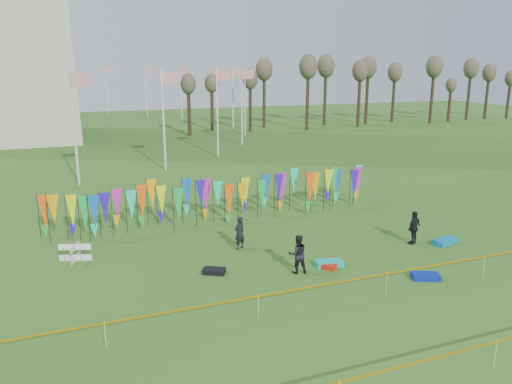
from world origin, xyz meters
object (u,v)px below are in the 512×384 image
object	(u,v)px
kite_bag_blue	(425,276)
kite_bag_black	(214,271)
box_kite	(75,252)
kite_bag_turquoise	(329,263)
person_right	(414,228)
person_mid	(298,254)
kite_bag_red	(332,264)
person_left	(239,233)
kite_bag_teal	(445,241)

from	to	relation	value
kite_bag_blue	kite_bag_black	bearing A→B (deg)	155.04
kite_bag_blue	box_kite	bearing A→B (deg)	151.37
kite_bag_turquoise	kite_bag_black	bearing A→B (deg)	168.19
person_right	box_kite	bearing A→B (deg)	-35.56
kite_bag_turquoise	kite_bag_blue	world-z (taller)	kite_bag_turquoise
kite_bag_blue	person_mid	bearing A→B (deg)	151.54
person_mid	kite_bag_black	xyz separation A→B (m)	(-3.21, 1.15, -0.71)
person_mid	kite_bag_red	xyz separation A→B (m)	(1.68, 0.09, -0.71)
box_kite	person_left	size ratio (longest dim) A/B	0.51
person_right	kite_bag_black	world-z (taller)	person_right
kite_bag_teal	kite_bag_blue	bearing A→B (deg)	-140.65
kite_bag_turquoise	kite_bag_blue	size ratio (longest dim) A/B	1.08
box_kite	kite_bag_teal	bearing A→B (deg)	-14.04
person_mid	kite_bag_teal	distance (m)	8.10
person_left	person_right	bearing A→B (deg)	138.83
kite_bag_red	kite_bag_teal	world-z (taller)	kite_bag_teal
kite_bag_turquoise	kite_bag_black	xyz separation A→B (m)	(-4.79, 1.00, -0.01)
person_right	kite_bag_red	xyz separation A→B (m)	(-4.95, -0.97, -0.71)
kite_bag_red	kite_bag_teal	distance (m)	6.39
person_right	kite_bag_blue	bearing A→B (deg)	36.18
person_right	kite_bag_black	distance (m)	9.87
kite_bag_blue	kite_bag_black	world-z (taller)	kite_bag_blue
person_left	kite_bag_black	xyz separation A→B (m)	(-1.91, -2.27, -0.68)
person_mid	person_right	bearing A→B (deg)	-160.77
person_mid	kite_bag_blue	size ratio (longest dim) A/B	1.51
box_kite	person_left	distance (m)	7.24
person_mid	kite_bag_teal	bearing A→B (deg)	-166.29
person_right	kite_bag_black	size ratio (longest dim) A/B	1.82
person_left	kite_bag_black	size ratio (longest dim) A/B	1.76
person_right	kite_bag_red	world-z (taller)	person_right
person_left	kite_bag_blue	size ratio (longest dim) A/B	1.46
box_kite	person_right	distance (m)	15.49
person_mid	kite_bag_turquoise	distance (m)	1.73
box_kite	kite_bag_black	size ratio (longest dim) A/B	0.89
kite_bag_turquoise	box_kite	bearing A→B (deg)	155.93
kite_bag_turquoise	kite_bag_blue	distance (m)	3.89
kite_bag_black	person_mid	bearing A→B (deg)	-19.72
kite_bag_red	kite_bag_blue	bearing A→B (deg)	-41.88
box_kite	person_right	size ratio (longest dim) A/B	0.49
person_left	kite_bag_turquoise	size ratio (longest dim) A/B	1.35
person_mid	kite_bag_turquoise	size ratio (longest dim) A/B	1.39
kite_bag_blue	kite_bag_red	bearing A→B (deg)	138.12
box_kite	kite_bag_blue	distance (m)	14.72
person_mid	kite_bag_red	world-z (taller)	person_mid
person_left	kite_bag_red	world-z (taller)	person_left
kite_bag_black	kite_bag_teal	distance (m)	11.29
box_kite	person_left	bearing A→B (deg)	-9.60
kite_bag_red	kite_bag_black	bearing A→B (deg)	167.69
person_left	kite_bag_blue	distance (m)	8.26
person_mid	person_right	world-z (taller)	person_right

